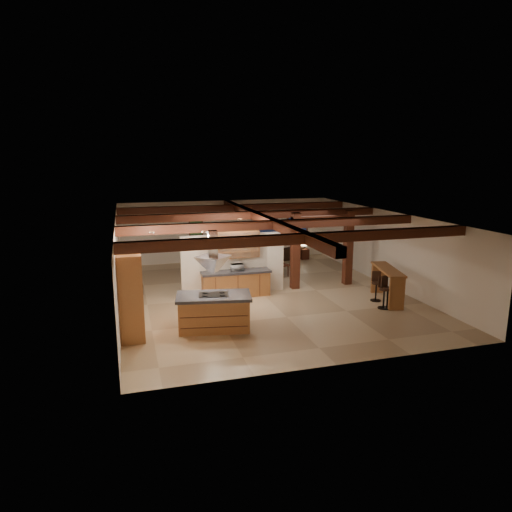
{
  "coord_description": "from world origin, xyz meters",
  "views": [
    {
      "loc": [
        -4.71,
        -15.22,
        4.88
      ],
      "look_at": [
        -0.14,
        0.5,
        1.35
      ],
      "focal_mm": 32.0,
      "sensor_mm": 36.0,
      "label": 1
    }
  ],
  "objects_px": {
    "dining_table": "(256,267)",
    "kitchen_island": "(214,312)",
    "bar_counter": "(387,279)",
    "sofa": "(286,253)"
  },
  "relations": [
    {
      "from": "sofa",
      "to": "kitchen_island",
      "type": "bearing_deg",
      "value": 47.68
    },
    {
      "from": "kitchen_island",
      "to": "bar_counter",
      "type": "bearing_deg",
      "value": 8.86
    },
    {
      "from": "kitchen_island",
      "to": "dining_table",
      "type": "height_order",
      "value": "kitchen_island"
    },
    {
      "from": "dining_table",
      "to": "kitchen_island",
      "type": "bearing_deg",
      "value": -114.72
    },
    {
      "from": "bar_counter",
      "to": "kitchen_island",
      "type": "bearing_deg",
      "value": -171.14
    },
    {
      "from": "dining_table",
      "to": "sofa",
      "type": "bearing_deg",
      "value": 52.56
    },
    {
      "from": "kitchen_island",
      "to": "bar_counter",
      "type": "relative_size",
      "value": 1.0
    },
    {
      "from": "sofa",
      "to": "bar_counter",
      "type": "distance_m",
      "value": 7.4
    },
    {
      "from": "bar_counter",
      "to": "sofa",
      "type": "bearing_deg",
      "value": 98.45
    },
    {
      "from": "kitchen_island",
      "to": "sofa",
      "type": "height_order",
      "value": "kitchen_island"
    }
  ]
}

